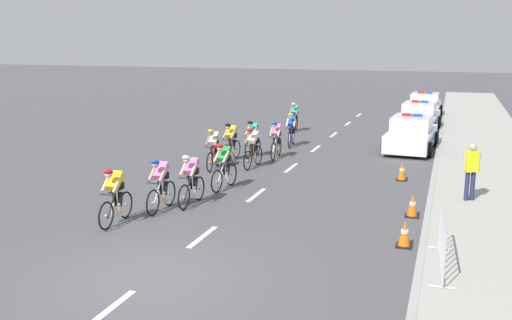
# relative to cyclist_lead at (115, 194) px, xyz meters

# --- Properties ---
(ground_plane) EXTENTS (160.00, 160.00, 0.00)m
(ground_plane) POSITION_rel_cyclist_lead_xyz_m (2.52, -2.72, -0.79)
(ground_plane) COLOR #4C4C51
(sidewalk_slab) EXTENTS (3.93, 60.00, 0.12)m
(sidewalk_slab) POSITION_rel_cyclist_lead_xyz_m (9.49, 11.28, -0.73)
(sidewalk_slab) COLOR #A3A099
(sidewalk_slab) RESTS_ON ground
(kerb_edge) EXTENTS (0.16, 60.00, 0.13)m
(kerb_edge) POSITION_rel_cyclist_lead_xyz_m (7.61, 11.28, -0.72)
(kerb_edge) COLOR #9E9E99
(kerb_edge) RESTS_ON ground
(lane_markings_centre) EXTENTS (0.14, 29.60, 0.01)m
(lane_markings_centre) POSITION_rel_cyclist_lead_xyz_m (2.52, 9.81, -0.78)
(lane_markings_centre) COLOR white
(lane_markings_centre) RESTS_ON ground
(cyclist_lead) EXTENTS (0.43, 1.72, 1.56)m
(cyclist_lead) POSITION_rel_cyclist_lead_xyz_m (0.00, 0.00, 0.00)
(cyclist_lead) COLOR black
(cyclist_lead) RESTS_ON ground
(cyclist_second) EXTENTS (0.42, 1.72, 1.56)m
(cyclist_second) POSITION_rel_cyclist_lead_xyz_m (0.55, 1.41, 0.00)
(cyclist_second) COLOR black
(cyclist_second) RESTS_ON ground
(cyclist_third) EXTENTS (0.42, 1.72, 1.56)m
(cyclist_third) POSITION_rel_cyclist_lead_xyz_m (1.11, 2.18, 0.00)
(cyclist_third) COLOR black
(cyclist_third) RESTS_ON ground
(cyclist_fourth) EXTENTS (0.45, 1.72, 1.56)m
(cyclist_fourth) POSITION_rel_cyclist_lead_xyz_m (1.32, 4.14, 0.00)
(cyclist_fourth) COLOR black
(cyclist_fourth) RESTS_ON ground
(cyclist_fifth) EXTENTS (0.45, 1.72, 1.56)m
(cyclist_fifth) POSITION_rel_cyclist_lead_xyz_m (-0.12, 6.68, 0.00)
(cyclist_fifth) COLOR black
(cyclist_fifth) RESTS_ON ground
(cyclist_sixth) EXTENTS (0.44, 1.72, 1.56)m
(cyclist_sixth) POSITION_rel_cyclist_lead_xyz_m (1.15, 7.40, 0.00)
(cyclist_sixth) COLOR black
(cyclist_sixth) RESTS_ON ground
(cyclist_seventh) EXTENTS (0.43, 1.72, 1.56)m
(cyclist_seventh) POSITION_rel_cyclist_lead_xyz_m (1.47, 9.33, 0.00)
(cyclist_seventh) COLOR black
(cyclist_seventh) RESTS_ON ground
(cyclist_eighth) EXTENTS (0.43, 1.72, 1.56)m
(cyclist_eighth) POSITION_rel_cyclist_lead_xyz_m (-0.07, 8.30, 0.00)
(cyclist_eighth) COLOR black
(cyclist_eighth) RESTS_ON ground
(cyclist_ninth) EXTENTS (0.42, 1.72, 1.56)m
(cyclist_ninth) POSITION_rel_cyclist_lead_xyz_m (0.51, 9.20, 0.00)
(cyclist_ninth) COLOR black
(cyclist_ninth) RESTS_ON ground
(cyclist_tenth) EXTENTS (0.45, 1.72, 1.56)m
(cyclist_tenth) POSITION_rel_cyclist_lead_xyz_m (1.36, 12.02, 0.00)
(cyclist_tenth) COLOR black
(cyclist_tenth) RESTS_ON ground
(cyclist_eleventh) EXTENTS (0.44, 1.72, 1.56)m
(cyclist_eleventh) POSITION_rel_cyclist_lead_xyz_m (0.38, 16.10, 0.00)
(cyclist_eleventh) COLOR black
(cyclist_eleventh) RESTS_ON ground
(police_car_nearest) EXTENTS (2.20, 4.50, 1.59)m
(police_car_nearest) POSITION_rel_cyclist_lead_xyz_m (6.47, 12.86, -0.11)
(police_car_nearest) COLOR silver
(police_car_nearest) RESTS_ON ground
(police_car_second) EXTENTS (2.18, 4.49, 1.59)m
(police_car_second) POSITION_rel_cyclist_lead_xyz_m (6.47, 18.55, -0.11)
(police_car_second) COLOR white
(police_car_second) RESTS_ON ground
(police_car_third) EXTENTS (2.07, 4.43, 1.59)m
(police_car_third) POSITION_rel_cyclist_lead_xyz_m (6.48, 24.02, -0.11)
(police_car_third) COLOR silver
(police_car_third) RESTS_ON ground
(crowd_barrier_front) EXTENTS (0.63, 2.32, 1.07)m
(crowd_barrier_front) POSITION_rel_cyclist_lead_xyz_m (8.01, -0.55, -0.14)
(crowd_barrier_front) COLOR #B7BABF
(crowd_barrier_front) RESTS_ON sidewalk_slab
(traffic_cone_near) EXTENTS (0.36, 0.36, 0.64)m
(traffic_cone_near) POSITION_rel_cyclist_lead_xyz_m (6.58, 7.18, -0.48)
(traffic_cone_near) COLOR black
(traffic_cone_near) RESTS_ON ground
(traffic_cone_mid) EXTENTS (0.36, 0.36, 0.64)m
(traffic_cone_mid) POSITION_rel_cyclist_lead_xyz_m (7.19, 0.72, -0.48)
(traffic_cone_mid) COLOR black
(traffic_cone_mid) RESTS_ON ground
(traffic_cone_far) EXTENTS (0.36, 0.36, 0.64)m
(traffic_cone_far) POSITION_rel_cyclist_lead_xyz_m (7.20, 3.12, -0.48)
(traffic_cone_far) COLOR black
(traffic_cone_far) RESTS_ON ground
(spectator_closest) EXTENTS (0.49, 0.37, 1.68)m
(spectator_closest) POSITION_rel_cyclist_lead_xyz_m (8.67, 4.90, 0.30)
(spectator_closest) COLOR #23284C
(spectator_closest) RESTS_ON sidewalk_slab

